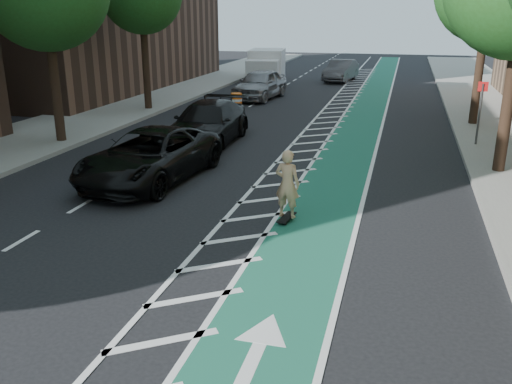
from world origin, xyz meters
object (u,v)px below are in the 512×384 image
(skateboarder, at_px, (287,184))
(suv_far, at_px, (207,124))
(suv_near, at_px, (150,156))
(barrel_a, at_px, (193,137))

(skateboarder, distance_m, suv_far, 8.61)
(suv_near, bearing_deg, barrel_a, 98.36)
(suv_near, relative_size, suv_far, 1.01)
(barrel_a, bearing_deg, skateboarder, -51.79)
(suv_near, distance_m, suv_far, 4.96)
(suv_far, bearing_deg, barrel_a, -103.33)
(skateboarder, height_order, barrel_a, skateboarder)
(suv_far, xyz_separation_m, barrel_a, (-0.21, -0.97, -0.32))
(suv_near, height_order, suv_far, suv_far)
(suv_far, bearing_deg, suv_near, -91.17)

